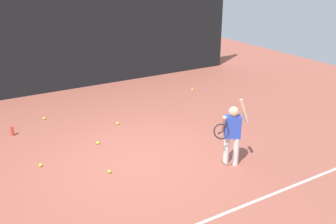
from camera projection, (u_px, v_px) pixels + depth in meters
ground_plane at (138, 158)px, 7.48m from camera, size 20.00×20.00×0.00m
court_line_baseline at (205, 221)px, 5.63m from camera, size 9.00×0.05×0.00m
back_fence_windscreen at (59, 33)px, 10.98m from camera, size 12.21×0.08×3.53m
fence_post_1 at (58, 30)px, 11.00m from camera, size 0.09×0.09×3.68m
fence_post_2 at (217, 17)px, 13.81m from camera, size 0.09×0.09×3.68m
tennis_player at (232, 131)px, 6.99m from camera, size 0.88×0.54×1.35m
water_bottle at (12, 131)px, 8.45m from camera, size 0.07×0.07×0.22m
tennis_ball_0 at (118, 123)px, 9.06m from camera, size 0.07×0.07×0.07m
tennis_ball_1 at (98, 143)px, 8.06m from camera, size 0.07×0.07×0.07m
tennis_ball_5 at (40, 165)px, 7.16m from camera, size 0.07×0.07×0.07m
tennis_ball_6 at (109, 171)px, 6.94m from camera, size 0.07×0.07×0.07m
tennis_ball_7 at (44, 118)px, 9.35m from camera, size 0.07×0.07×0.07m
tennis_ball_8 at (192, 90)px, 11.52m from camera, size 0.07×0.07×0.07m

